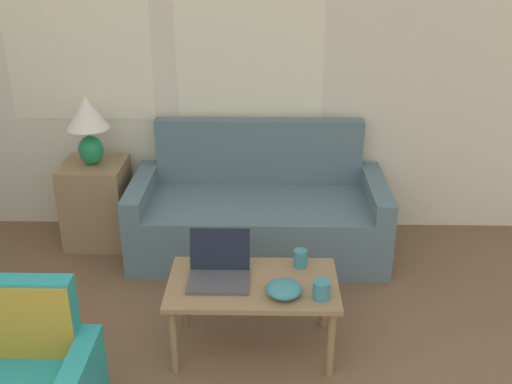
{
  "coord_description": "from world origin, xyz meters",
  "views": [
    {
      "loc": [
        0.7,
        -0.65,
        2.26
      ],
      "look_at": [
        0.63,
        2.78,
        0.75
      ],
      "focal_mm": 42.0,
      "sensor_mm": 36.0,
      "label": 1
    }
  ],
  "objects_px": {
    "table_lamp": "(88,122)",
    "cup_yellow": "(321,290)",
    "laptop": "(219,269)",
    "snack_bowl": "(284,289)",
    "cup_navy": "(300,258)",
    "coffee_table": "(253,290)",
    "couch": "(259,215)"
  },
  "relations": [
    {
      "from": "table_lamp",
      "to": "cup_yellow",
      "type": "height_order",
      "value": "table_lamp"
    },
    {
      "from": "laptop",
      "to": "snack_bowl",
      "type": "bearing_deg",
      "value": -24.36
    },
    {
      "from": "cup_navy",
      "to": "cup_yellow",
      "type": "bearing_deg",
      "value": -73.71
    },
    {
      "from": "coffee_table",
      "to": "laptop",
      "type": "xyz_separation_m",
      "value": [
        -0.19,
        0.04,
        0.11
      ]
    },
    {
      "from": "couch",
      "to": "table_lamp",
      "type": "xyz_separation_m",
      "value": [
        -1.25,
        0.09,
        0.69
      ]
    },
    {
      "from": "coffee_table",
      "to": "cup_navy",
      "type": "bearing_deg",
      "value": 33.26
    },
    {
      "from": "couch",
      "to": "snack_bowl",
      "type": "xyz_separation_m",
      "value": [
        0.16,
        -1.33,
        0.21
      ]
    },
    {
      "from": "table_lamp",
      "to": "couch",
      "type": "bearing_deg",
      "value": -4.3
    },
    {
      "from": "table_lamp",
      "to": "coffee_table",
      "type": "height_order",
      "value": "table_lamp"
    },
    {
      "from": "coffee_table",
      "to": "cup_yellow",
      "type": "height_order",
      "value": "cup_yellow"
    },
    {
      "from": "coffee_table",
      "to": "snack_bowl",
      "type": "relative_size",
      "value": 4.87
    },
    {
      "from": "table_lamp",
      "to": "coffee_table",
      "type": "xyz_separation_m",
      "value": [
        1.23,
        -1.3,
        -0.58
      ]
    },
    {
      "from": "table_lamp",
      "to": "cup_navy",
      "type": "bearing_deg",
      "value": -36.65
    },
    {
      "from": "couch",
      "to": "cup_yellow",
      "type": "bearing_deg",
      "value": -75.27
    },
    {
      "from": "table_lamp",
      "to": "cup_yellow",
      "type": "xyz_separation_m",
      "value": [
        1.6,
        -1.45,
        -0.47
      ]
    },
    {
      "from": "cup_yellow",
      "to": "snack_bowl",
      "type": "distance_m",
      "value": 0.2
    },
    {
      "from": "couch",
      "to": "laptop",
      "type": "bearing_deg",
      "value": -99.89
    },
    {
      "from": "coffee_table",
      "to": "cup_navy",
      "type": "height_order",
      "value": "cup_navy"
    },
    {
      "from": "couch",
      "to": "laptop",
      "type": "xyz_separation_m",
      "value": [
        -0.2,
        -1.17,
        0.23
      ]
    },
    {
      "from": "couch",
      "to": "table_lamp",
      "type": "distance_m",
      "value": 1.43
    },
    {
      "from": "table_lamp",
      "to": "coffee_table",
      "type": "bearing_deg",
      "value": -46.51
    },
    {
      "from": "laptop",
      "to": "snack_bowl",
      "type": "xyz_separation_m",
      "value": [
        0.36,
        -0.16,
        -0.02
      ]
    },
    {
      "from": "laptop",
      "to": "snack_bowl",
      "type": "distance_m",
      "value": 0.4
    },
    {
      "from": "laptop",
      "to": "cup_navy",
      "type": "height_order",
      "value": "laptop"
    },
    {
      "from": "laptop",
      "to": "snack_bowl",
      "type": "height_order",
      "value": "laptop"
    },
    {
      "from": "cup_navy",
      "to": "cup_yellow",
      "type": "relative_size",
      "value": 1.03
    },
    {
      "from": "laptop",
      "to": "cup_yellow",
      "type": "height_order",
      "value": "laptop"
    },
    {
      "from": "table_lamp",
      "to": "coffee_table",
      "type": "relative_size",
      "value": 0.54
    },
    {
      "from": "coffee_table",
      "to": "laptop",
      "type": "relative_size",
      "value": 2.79
    },
    {
      "from": "cup_navy",
      "to": "cup_yellow",
      "type": "distance_m",
      "value": 0.34
    },
    {
      "from": "coffee_table",
      "to": "snack_bowl",
      "type": "height_order",
      "value": "snack_bowl"
    },
    {
      "from": "cup_yellow",
      "to": "coffee_table",
      "type": "bearing_deg",
      "value": 157.82
    }
  ]
}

